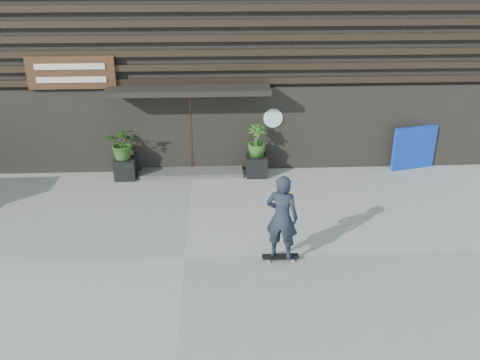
{
  "coord_description": "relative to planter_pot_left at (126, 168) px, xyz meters",
  "views": [
    {
      "loc": [
        0.72,
        -9.38,
        5.98
      ],
      "look_at": [
        1.27,
        1.6,
        1.1
      ],
      "focal_mm": 38.26,
      "sensor_mm": 36.0,
      "label": 1
    }
  ],
  "objects": [
    {
      "name": "ground",
      "position": [
        1.9,
        -4.4,
        -0.3
      ],
      "size": [
        80.0,
        80.0,
        0.0
      ],
      "primitive_type": "plane",
      "color": "#989490",
      "rests_on": "ground"
    },
    {
      "name": "entrance_step",
      "position": [
        1.9,
        0.2,
        -0.24
      ],
      "size": [
        3.0,
        0.8,
        0.12
      ],
      "primitive_type": "cube",
      "color": "#464744",
      "rests_on": "ground"
    },
    {
      "name": "planter_pot_left",
      "position": [
        0.0,
        0.0,
        0.0
      ],
      "size": [
        0.6,
        0.6,
        0.6
      ],
      "primitive_type": "cube",
      "color": "black",
      "rests_on": "ground"
    },
    {
      "name": "bamboo_left",
      "position": [
        0.0,
        0.0,
        0.78
      ],
      "size": [
        0.86,
        0.75,
        0.96
      ],
      "primitive_type": "imported",
      "color": "#2D591E",
      "rests_on": "planter_pot_left"
    },
    {
      "name": "planter_pot_right",
      "position": [
        3.8,
        0.0,
        0.0
      ],
      "size": [
        0.6,
        0.6,
        0.6
      ],
      "primitive_type": "cube",
      "color": "black",
      "rests_on": "ground"
    },
    {
      "name": "bamboo_right",
      "position": [
        3.8,
        0.0,
        0.78
      ],
      "size": [
        0.54,
        0.54,
        0.96
      ],
      "primitive_type": "imported",
      "color": "#2D591E",
      "rests_on": "planter_pot_right"
    },
    {
      "name": "blue_tarp",
      "position": [
        8.55,
        0.3,
        0.36
      ],
      "size": [
        1.39,
        0.47,
        1.32
      ],
      "primitive_type": "cube",
      "rotation": [
        0.0,
        0.0,
        0.25
      ],
      "color": "#0D2FAE",
      "rests_on": "ground"
    },
    {
      "name": "building",
      "position": [
        1.9,
        5.56,
        3.69
      ],
      "size": [
        18.0,
        11.0,
        8.0
      ],
      "color": "black",
      "rests_on": "ground"
    },
    {
      "name": "skateboarder",
      "position": [
        3.95,
        -4.56,
        0.72
      ],
      "size": [
        0.79,
        0.66,
        1.96
      ],
      "color": "black",
      "rests_on": "ground"
    }
  ]
}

